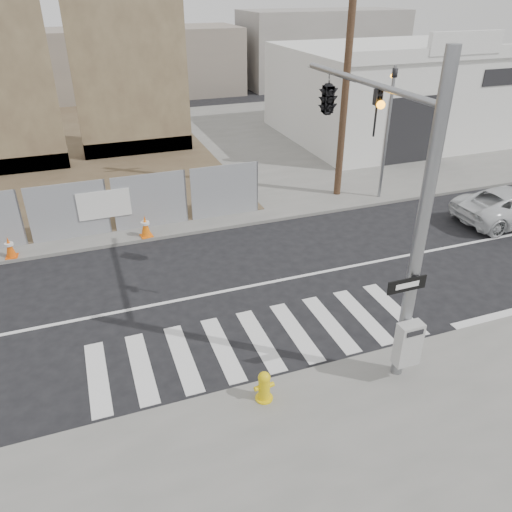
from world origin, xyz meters
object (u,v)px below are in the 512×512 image
object	(u,v)px
traffic_cone_c	(10,247)
traffic_cone_d	(145,226)
auto_shop	(394,91)
signal_pole	(355,141)
fire_hydrant	(264,386)

from	to	relation	value
traffic_cone_c	traffic_cone_d	size ratio (longest dim) A/B	0.91
traffic_cone_d	auto_shop	bearing A→B (deg)	29.02
signal_pole	traffic_cone_d	bearing A→B (deg)	124.22
signal_pole	auto_shop	bearing A→B (deg)	52.54
auto_shop	fire_hydrant	size ratio (longest dim) A/B	16.56
auto_shop	fire_hydrant	world-z (taller)	auto_shop
auto_shop	fire_hydrant	distance (m)	22.94
fire_hydrant	traffic_cone_d	size ratio (longest dim) A/B	0.92
signal_pole	traffic_cone_c	xyz separation A→B (m)	(-8.64, 6.27, -4.31)
auto_shop	traffic_cone_c	size ratio (longest dim) A/B	16.75
fire_hydrant	traffic_cone_c	xyz separation A→B (m)	(-5.47, 8.77, -0.01)
fire_hydrant	traffic_cone_c	world-z (taller)	fire_hydrant
auto_shop	traffic_cone_c	xyz separation A→B (m)	(-20.15, -8.75, -2.07)
fire_hydrant	traffic_cone_c	distance (m)	10.34
auto_shop	traffic_cone_d	world-z (taller)	auto_shop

